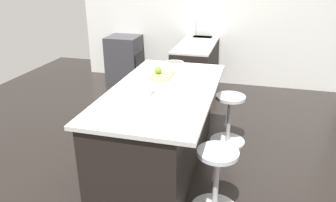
{
  "coord_description": "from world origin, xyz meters",
  "views": [
    {
      "loc": [
        3.21,
        0.84,
        2.08
      ],
      "look_at": [
        0.14,
        0.03,
        0.77
      ],
      "focal_mm": 34.67,
      "sensor_mm": 36.0,
      "label": 1
    }
  ],
  "objects_px": {
    "kitchen_island": "(159,126)",
    "water_bottle": "(148,84)",
    "apple_green": "(158,70)",
    "cutting_board": "(162,76)",
    "stool_middle": "(216,184)",
    "stool_by_window": "(229,121)",
    "fruit_bowl": "(175,64)",
    "oven_range": "(125,58)"
  },
  "relations": [
    {
      "from": "kitchen_island",
      "to": "fruit_bowl",
      "type": "distance_m",
      "value": 0.92
    },
    {
      "from": "cutting_board",
      "to": "fruit_bowl",
      "type": "relative_size",
      "value": 1.54
    },
    {
      "from": "stool_by_window",
      "to": "water_bottle",
      "type": "distance_m",
      "value": 1.39
    },
    {
      "from": "oven_range",
      "to": "fruit_bowl",
      "type": "distance_m",
      "value": 2.47
    },
    {
      "from": "apple_green",
      "to": "water_bottle",
      "type": "xyz_separation_m",
      "value": [
        0.66,
        0.09,
        0.06
      ]
    },
    {
      "from": "kitchen_island",
      "to": "apple_green",
      "type": "relative_size",
      "value": 24.48
    },
    {
      "from": "kitchen_island",
      "to": "stool_middle",
      "type": "bearing_deg",
      "value": 47.17
    },
    {
      "from": "apple_green",
      "to": "water_bottle",
      "type": "bearing_deg",
      "value": 7.78
    },
    {
      "from": "water_bottle",
      "to": "fruit_bowl",
      "type": "relative_size",
      "value": 1.33
    },
    {
      "from": "stool_middle",
      "to": "cutting_board",
      "type": "height_order",
      "value": "cutting_board"
    },
    {
      "from": "apple_green",
      "to": "fruit_bowl",
      "type": "xyz_separation_m",
      "value": [
        -0.37,
        0.11,
        -0.02
      ]
    },
    {
      "from": "apple_green",
      "to": "fruit_bowl",
      "type": "bearing_deg",
      "value": 163.54
    },
    {
      "from": "cutting_board",
      "to": "fruit_bowl",
      "type": "distance_m",
      "value": 0.4
    },
    {
      "from": "kitchen_island",
      "to": "apple_green",
      "type": "bearing_deg",
      "value": -162.33
    },
    {
      "from": "kitchen_island",
      "to": "water_bottle",
      "type": "distance_m",
      "value": 0.63
    },
    {
      "from": "cutting_board",
      "to": "apple_green",
      "type": "xyz_separation_m",
      "value": [
        -0.03,
        -0.05,
        0.05
      ]
    },
    {
      "from": "cutting_board",
      "to": "kitchen_island",
      "type": "bearing_deg",
      "value": 11.76
    },
    {
      "from": "apple_green",
      "to": "water_bottle",
      "type": "height_order",
      "value": "water_bottle"
    },
    {
      "from": "stool_by_window",
      "to": "kitchen_island",
      "type": "bearing_deg",
      "value": -47.17
    },
    {
      "from": "kitchen_island",
      "to": "fruit_bowl",
      "type": "xyz_separation_m",
      "value": [
        -0.78,
        -0.02,
        0.49
      ]
    },
    {
      "from": "cutting_board",
      "to": "stool_middle",
      "type": "bearing_deg",
      "value": 37.1
    },
    {
      "from": "apple_green",
      "to": "water_bottle",
      "type": "distance_m",
      "value": 0.67
    },
    {
      "from": "oven_range",
      "to": "cutting_board",
      "type": "bearing_deg",
      "value": 31.46
    },
    {
      "from": "stool_by_window",
      "to": "apple_green",
      "type": "xyz_separation_m",
      "value": [
        0.24,
        -0.84,
        0.67
      ]
    },
    {
      "from": "oven_range",
      "to": "cutting_board",
      "type": "height_order",
      "value": "cutting_board"
    },
    {
      "from": "stool_middle",
      "to": "oven_range",
      "type": "bearing_deg",
      "value": -146.7
    },
    {
      "from": "kitchen_island",
      "to": "stool_middle",
      "type": "distance_m",
      "value": 0.98
    },
    {
      "from": "stool_by_window",
      "to": "stool_middle",
      "type": "bearing_deg",
      "value": 0.0
    },
    {
      "from": "oven_range",
      "to": "fruit_bowl",
      "type": "bearing_deg",
      "value": 37.5
    },
    {
      "from": "oven_range",
      "to": "stool_middle",
      "type": "height_order",
      "value": "oven_range"
    },
    {
      "from": "kitchen_island",
      "to": "water_bottle",
      "type": "xyz_separation_m",
      "value": [
        0.25,
        -0.04,
        0.57
      ]
    },
    {
      "from": "oven_range",
      "to": "water_bottle",
      "type": "height_order",
      "value": "water_bottle"
    },
    {
      "from": "stool_middle",
      "to": "cutting_board",
      "type": "bearing_deg",
      "value": -142.9
    },
    {
      "from": "kitchen_island",
      "to": "fruit_bowl",
      "type": "height_order",
      "value": "fruit_bowl"
    },
    {
      "from": "stool_by_window",
      "to": "water_bottle",
      "type": "bearing_deg",
      "value": -39.68
    },
    {
      "from": "stool_by_window",
      "to": "stool_middle",
      "type": "distance_m",
      "value": 1.32
    },
    {
      "from": "apple_green",
      "to": "fruit_bowl",
      "type": "distance_m",
      "value": 0.38
    },
    {
      "from": "stool_middle",
      "to": "fruit_bowl",
      "type": "bearing_deg",
      "value": -153.0
    },
    {
      "from": "water_bottle",
      "to": "oven_range",
      "type": "bearing_deg",
      "value": -153.75
    },
    {
      "from": "cutting_board",
      "to": "water_bottle",
      "type": "distance_m",
      "value": 0.65
    },
    {
      "from": "kitchen_island",
      "to": "cutting_board",
      "type": "xyz_separation_m",
      "value": [
        -0.39,
        -0.08,
        0.46
      ]
    },
    {
      "from": "stool_by_window",
      "to": "fruit_bowl",
      "type": "relative_size",
      "value": 2.75
    }
  ]
}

